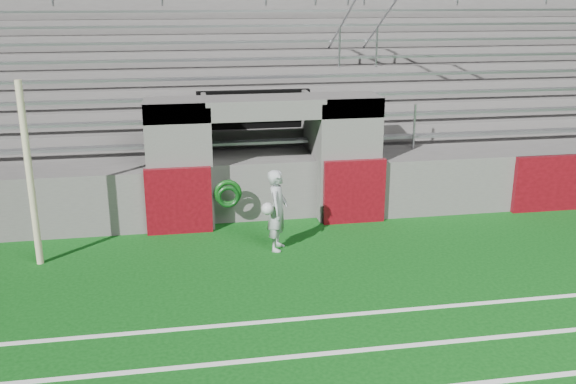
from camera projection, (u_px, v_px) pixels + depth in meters
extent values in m
plane|color=#0B4410|center=(295.00, 289.00, 10.44)|extent=(90.00, 90.00, 0.00)
cylinder|color=beige|center=(30.00, 175.00, 10.97)|extent=(0.12, 0.12, 3.26)
cube|color=white|center=(323.00, 354.00, 8.56)|extent=(28.00, 0.09, 0.01)
cube|color=white|center=(307.00, 318.00, 9.50)|extent=(28.00, 0.09, 0.01)
cube|color=#565351|center=(177.00, 163.00, 13.05)|extent=(1.20, 1.00, 2.60)
cube|color=#565351|center=(348.00, 156.00, 13.65)|extent=(1.20, 1.00, 2.60)
cube|color=black|center=(254.00, 144.00, 14.96)|extent=(2.60, 0.20, 2.50)
cube|color=#565351|center=(207.00, 157.00, 13.74)|extent=(0.10, 2.20, 2.50)
cube|color=#565351|center=(312.00, 153.00, 14.12)|extent=(0.10, 2.20, 2.50)
cube|color=#565351|center=(264.00, 107.00, 13.02)|extent=(4.80, 1.00, 0.40)
cube|color=#565351|center=(244.00, 130.00, 17.01)|extent=(26.00, 8.00, 0.20)
cube|color=#565351|center=(245.00, 153.00, 17.20)|extent=(26.00, 8.00, 1.05)
cube|color=#4E060E|center=(179.00, 201.00, 12.71)|extent=(1.30, 0.15, 1.35)
cube|color=#4E060E|center=(354.00, 192.00, 13.31)|extent=(1.30, 0.15, 1.35)
cube|color=#4E060E|center=(561.00, 183.00, 14.10)|extent=(2.20, 0.15, 1.25)
cube|color=gray|center=(259.00, 142.00, 14.17)|extent=(23.00, 0.28, 0.06)
cube|color=#565351|center=(254.00, 135.00, 14.98)|extent=(24.00, 0.75, 0.38)
cube|color=gray|center=(254.00, 119.00, 14.76)|extent=(23.00, 0.28, 0.06)
cube|color=#565351|center=(250.00, 121.00, 15.63)|extent=(24.00, 0.75, 0.76)
cube|color=gray|center=(250.00, 97.00, 15.35)|extent=(23.00, 0.28, 0.06)
cube|color=#565351|center=(246.00, 108.00, 16.28)|extent=(24.00, 0.75, 1.14)
cube|color=gray|center=(246.00, 77.00, 15.95)|extent=(23.00, 0.28, 0.06)
cube|color=#565351|center=(243.00, 96.00, 16.92)|extent=(24.00, 0.75, 1.52)
cube|color=gray|center=(243.00, 59.00, 16.54)|extent=(23.00, 0.28, 0.06)
cube|color=#565351|center=(240.00, 85.00, 17.57)|extent=(24.00, 0.75, 1.90)
cube|color=gray|center=(239.00, 42.00, 17.13)|extent=(23.00, 0.28, 0.06)
cube|color=#565351|center=(237.00, 75.00, 18.22)|extent=(24.00, 0.75, 2.28)
cube|color=gray|center=(236.00, 26.00, 17.73)|extent=(23.00, 0.28, 0.06)
cube|color=#565351|center=(234.00, 66.00, 18.87)|extent=(24.00, 0.75, 2.66)
cube|color=gray|center=(233.00, 11.00, 18.32)|extent=(23.00, 0.28, 0.06)
cube|color=#565351|center=(232.00, 61.00, 19.49)|extent=(26.00, 0.60, 5.29)
cylinder|color=#A5A8AD|center=(371.00, 128.00, 14.24)|extent=(0.05, 0.05, 1.00)
cylinder|color=#A5A8AD|center=(339.00, 47.00, 16.61)|extent=(0.05, 0.05, 1.00)
cylinder|color=#A5A8AD|center=(340.00, 28.00, 16.47)|extent=(0.05, 6.02, 3.08)
cylinder|color=#A5A8AD|center=(414.00, 126.00, 14.41)|extent=(0.05, 0.05, 1.00)
cylinder|color=#A5A8AD|center=(377.00, 47.00, 16.78)|extent=(0.05, 0.05, 1.00)
cylinder|color=#A5A8AD|center=(377.00, 27.00, 16.63)|extent=(0.05, 6.02, 3.08)
imported|color=#A5ABAF|center=(278.00, 210.00, 11.87)|extent=(0.54, 0.65, 1.54)
sphere|color=silver|center=(268.00, 209.00, 11.57)|extent=(0.23, 0.23, 0.23)
torus|color=#0E4610|center=(228.00, 193.00, 12.85)|extent=(0.56, 0.10, 0.56)
torus|color=#0B380F|center=(228.00, 197.00, 12.82)|extent=(0.46, 0.09, 0.46)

